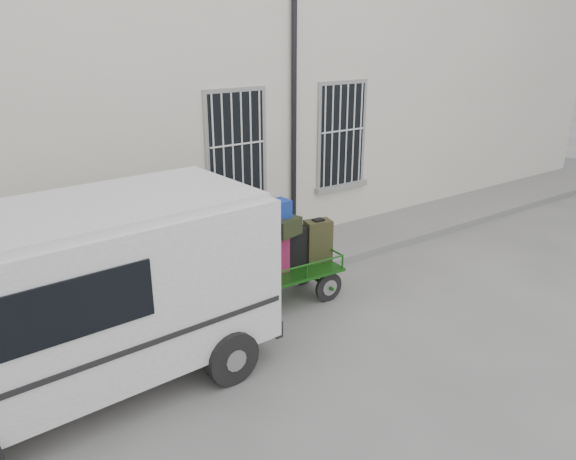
% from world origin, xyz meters
% --- Properties ---
extents(ground, '(80.00, 80.00, 0.00)m').
position_xyz_m(ground, '(0.00, 0.00, 0.00)').
color(ground, slate).
rests_on(ground, ground).
extents(building, '(24.00, 5.15, 6.00)m').
position_xyz_m(building, '(0.00, 5.50, 3.00)').
color(building, beige).
rests_on(building, ground).
extents(sidewalk, '(24.00, 1.70, 0.15)m').
position_xyz_m(sidewalk, '(0.00, 2.20, 0.07)').
color(sidewalk, slate).
rests_on(sidewalk, ground).
extents(luggage_cart, '(2.77, 1.16, 1.85)m').
position_xyz_m(luggage_cart, '(-1.10, 0.81, 0.95)').
color(luggage_cart, black).
rests_on(luggage_cart, ground).
extents(van, '(5.07, 2.49, 2.50)m').
position_xyz_m(van, '(-4.40, 0.17, 1.43)').
color(van, silver).
rests_on(van, ground).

